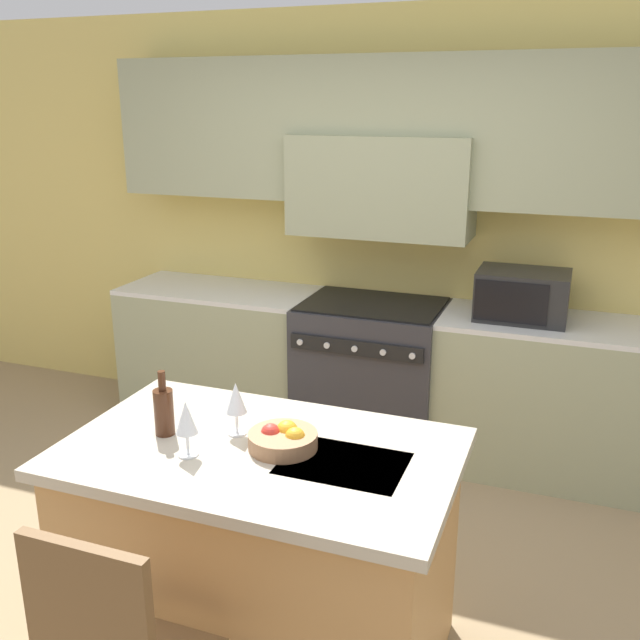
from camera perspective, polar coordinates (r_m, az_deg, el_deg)
ground_plane at (r=3.36m, az=-5.58°, el=-22.74°), size 10.00×10.00×0.00m
back_cabinetry at (r=4.54m, az=5.40°, el=10.11°), size 10.00×0.46×2.70m
back_counter at (r=4.58m, az=4.18°, el=-4.34°), size 3.46×0.62×0.94m
range_stove at (r=4.56m, az=4.11°, el=-4.38°), size 0.88×0.70×0.95m
microwave at (r=4.24m, az=15.87°, el=1.93°), size 0.51×0.37×0.28m
kitchen_island at (r=2.92m, az=-4.62°, el=-18.11°), size 1.46×0.90×0.92m
wine_bottle at (r=2.80m, az=-12.38°, el=-7.08°), size 0.08×0.08×0.26m
wine_glass_near at (r=2.61m, az=-10.66°, el=-7.80°), size 0.08×0.08×0.21m
wine_glass_far at (r=2.74m, az=-6.74°, el=-6.32°), size 0.08×0.08×0.21m
fruit_bowl at (r=2.67m, az=-2.95°, el=-9.46°), size 0.26×0.26×0.09m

